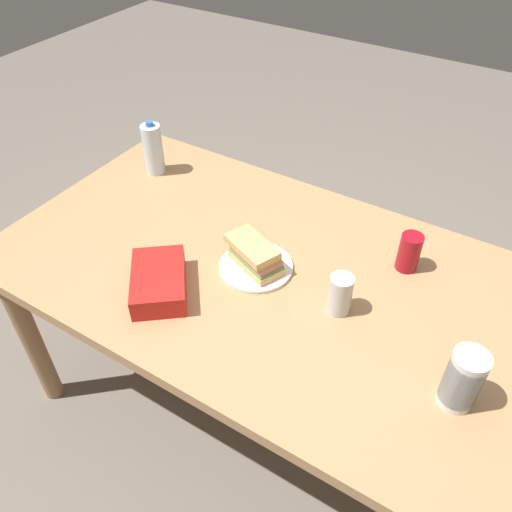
# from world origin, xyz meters

# --- Properties ---
(ground_plane) EXTENTS (8.00, 8.00, 0.00)m
(ground_plane) POSITION_xyz_m (0.00, 0.00, 0.00)
(ground_plane) COLOR #70665B
(dining_table) EXTENTS (1.68, 0.95, 0.75)m
(dining_table) POSITION_xyz_m (0.00, 0.00, 0.66)
(dining_table) COLOR tan
(dining_table) RESTS_ON ground_plane
(paper_plate) EXTENTS (0.22, 0.22, 0.01)m
(paper_plate) POSITION_xyz_m (0.03, 0.01, 0.76)
(paper_plate) COLOR white
(paper_plate) RESTS_ON dining_table
(sandwich) EXTENTS (0.20, 0.15, 0.08)m
(sandwich) POSITION_xyz_m (0.03, 0.01, 0.80)
(sandwich) COLOR #DBB26B
(sandwich) RESTS_ON paper_plate
(soda_can_red) EXTENTS (0.07, 0.07, 0.12)m
(soda_can_red) POSITION_xyz_m (-0.36, -0.23, 0.81)
(soda_can_red) COLOR maroon
(soda_can_red) RESTS_ON dining_table
(chip_bag) EXTENTS (0.26, 0.27, 0.07)m
(chip_bag) POSITION_xyz_m (0.22, 0.24, 0.78)
(chip_bag) COLOR red
(chip_bag) RESTS_ON dining_table
(water_bottle_tall) EXTENTS (0.07, 0.07, 0.21)m
(water_bottle_tall) POSITION_xyz_m (0.64, -0.25, 0.85)
(water_bottle_tall) COLOR silver
(water_bottle_tall) RESTS_ON dining_table
(plastic_cup_stack) EXTENTS (0.08, 0.08, 0.17)m
(plastic_cup_stack) POSITION_xyz_m (-0.61, 0.16, 0.83)
(plastic_cup_stack) COLOR silver
(plastic_cup_stack) RESTS_ON dining_table
(soda_can_silver) EXTENTS (0.07, 0.07, 0.12)m
(soda_can_silver) POSITION_xyz_m (-0.25, 0.04, 0.81)
(soda_can_silver) COLOR silver
(soda_can_silver) RESTS_ON dining_table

